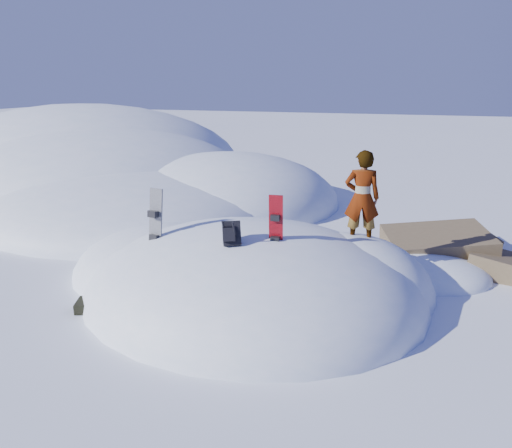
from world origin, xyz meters
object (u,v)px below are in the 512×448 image
(backpack, at_px, (231,234))
(person, at_px, (362,198))
(snowboard_red, at_px, (276,231))
(snowboard_dark, at_px, (155,228))

(backpack, distance_m, person, 2.86)
(snowboard_red, xyz_separation_m, backpack, (-0.71, -0.44, 0.00))
(snowboard_dark, xyz_separation_m, person, (3.87, 1.51, 0.58))
(snowboard_red, relative_size, snowboard_dark, 0.85)
(snowboard_dark, bearing_deg, snowboard_red, 11.56)
(backpack, xyz_separation_m, person, (2.07, 1.93, 0.39))
(snowboard_dark, distance_m, person, 4.20)
(snowboard_dark, xyz_separation_m, backpack, (1.80, -0.42, 0.19))
(backpack, relative_size, person, 0.27)
(snowboard_red, distance_m, backpack, 0.83)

